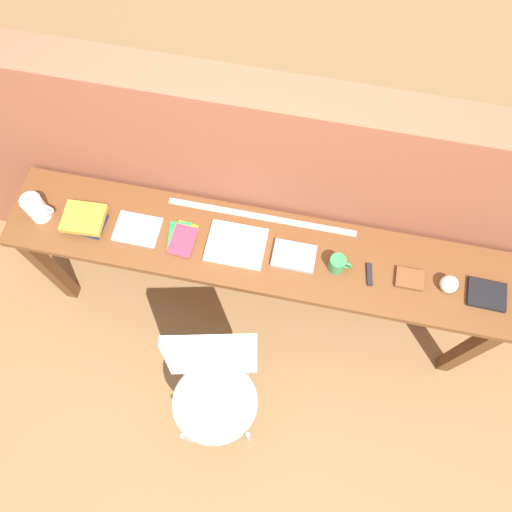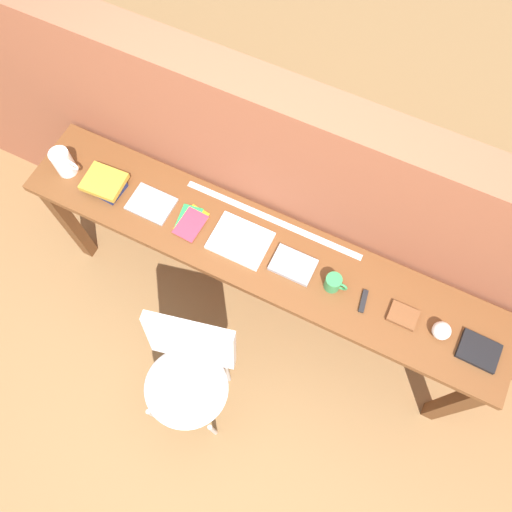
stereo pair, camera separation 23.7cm
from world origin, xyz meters
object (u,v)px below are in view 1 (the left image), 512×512
object	(u,v)px
sports_ball_small	(449,284)
chair_white_moulded	(214,386)
pitcher_white	(36,208)
mug	(338,264)
book_open_centre	(236,245)
magazine_cycling	(137,229)
pamphlet_pile_colourful	(182,238)
leather_journal_brown	(410,279)
book_stack_leftmost	(84,220)
book_repair_rightmost	(487,294)
multitool_folded	(369,274)

from	to	relation	value
sports_ball_small	chair_white_moulded	bearing A→B (deg)	-148.53
pitcher_white	mug	size ratio (longest dim) A/B	1.67
chair_white_moulded	book_open_centre	xyz separation A→B (m)	(-0.01, 0.63, 0.36)
pitcher_white	magazine_cycling	xyz separation A→B (m)	(0.49, 0.02, -0.07)
pamphlet_pile_colourful	leather_journal_brown	size ratio (longest dim) A/B	1.48
book_stack_leftmost	pitcher_white	bearing A→B (deg)	-179.63
pitcher_white	magazine_cycling	world-z (taller)	pitcher_white
book_repair_rightmost	multitool_folded	bearing A→B (deg)	-177.97
magazine_cycling	sports_ball_small	xyz separation A→B (m)	(1.50, -0.00, 0.04)
pitcher_white	book_repair_rightmost	size ratio (longest dim) A/B	1.05
chair_white_moulded	multitool_folded	bearing A→B (deg)	43.17
chair_white_moulded	magazine_cycling	world-z (taller)	magazine_cycling
book_stack_leftmost	magazine_cycling	world-z (taller)	book_stack_leftmost
pamphlet_pile_colourful	multitool_folded	xyz separation A→B (m)	(0.92, -0.01, 0.00)
magazine_cycling	pitcher_white	bearing A→B (deg)	-177.74
mug	book_repair_rightmost	world-z (taller)	mug
pitcher_white	book_repair_rightmost	bearing A→B (deg)	0.30
pamphlet_pile_colourful	multitool_folded	size ratio (longest dim) A/B	1.74
pitcher_white	leather_journal_brown	world-z (taller)	pitcher_white
magazine_cycling	multitool_folded	size ratio (longest dim) A/B	2.00
magazine_cycling	book_repair_rightmost	bearing A→B (deg)	0.26
chair_white_moulded	leather_journal_brown	xyz separation A→B (m)	(0.83, 0.61, 0.37)
pamphlet_pile_colourful	chair_white_moulded	bearing A→B (deg)	-65.79
book_stack_leftmost	pamphlet_pile_colourful	distance (m)	0.49
magazine_cycling	book_repair_rightmost	size ratio (longest dim) A/B	1.26
leather_journal_brown	book_open_centre	bearing A→B (deg)	178.86
chair_white_moulded	leather_journal_brown	size ratio (longest dim) A/B	6.86
chair_white_moulded	mug	world-z (taller)	mug
pitcher_white	multitool_folded	xyz separation A→B (m)	(1.63, 0.00, -0.07)
book_stack_leftmost	pamphlet_pile_colourful	size ratio (longest dim) A/B	1.11
mug	book_repair_rightmost	distance (m)	0.70
book_stack_leftmost	book_open_centre	size ratio (longest dim) A/B	0.76
mug	book_repair_rightmost	size ratio (longest dim) A/B	0.63
pitcher_white	book_open_centre	distance (m)	0.99
multitool_folded	leather_journal_brown	bearing A→B (deg)	4.09
magazine_cycling	sports_ball_small	bearing A→B (deg)	0.39
pamphlet_pile_colourful	book_open_centre	distance (m)	0.27
pamphlet_pile_colourful	book_repair_rightmost	bearing A→B (deg)	-0.06
pamphlet_pile_colourful	book_open_centre	size ratio (longest dim) A/B	0.69
magazine_cycling	multitool_folded	bearing A→B (deg)	-0.17
magazine_cycling	pamphlet_pile_colourful	distance (m)	0.23
book_stack_leftmost	magazine_cycling	size ratio (longest dim) A/B	0.97
chair_white_moulded	pamphlet_pile_colourful	bearing A→B (deg)	114.21
mug	sports_ball_small	size ratio (longest dim) A/B	1.32
mug	sports_ball_small	world-z (taller)	mug
pitcher_white	mug	world-z (taller)	pitcher_white
mug	multitool_folded	bearing A→B (deg)	-2.76
pitcher_white	sports_ball_small	xyz separation A→B (m)	(1.99, 0.02, -0.04)
pitcher_white	book_repair_rightmost	xyz separation A→B (m)	(2.17, 0.01, -0.07)
book_stack_leftmost	leather_journal_brown	size ratio (longest dim) A/B	1.64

